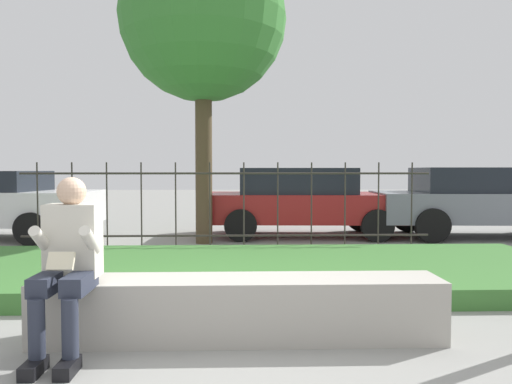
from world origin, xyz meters
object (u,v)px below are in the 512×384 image
at_px(stone_bench, 239,312).
at_px(tree_behind_fence, 203,19).
at_px(car_parked_center, 303,200).
at_px(car_parked_right, 486,200).
at_px(person_seated_reader, 68,257).

xyz_separation_m(stone_bench, tree_behind_fence, (-0.65, 5.21, 3.83)).
distance_m(stone_bench, car_parked_center, 6.31).
relative_size(stone_bench, tree_behind_fence, 0.57).
bearing_deg(stone_bench, car_parked_center, 78.22).
bearing_deg(car_parked_right, tree_behind_fence, -169.89).
bearing_deg(car_parked_center, person_seated_reader, -108.52).
bearing_deg(stone_bench, person_seated_reader, -166.94).
bearing_deg(tree_behind_fence, car_parked_right, 6.74).
height_order(stone_bench, person_seated_reader, person_seated_reader).
relative_size(person_seated_reader, tree_behind_fence, 0.23).
bearing_deg(tree_behind_fence, person_seated_reader, -96.04).
bearing_deg(stone_bench, tree_behind_fence, 97.16).
height_order(person_seated_reader, car_parked_right, car_parked_right).
distance_m(person_seated_reader, car_parked_center, 6.91).
relative_size(car_parked_center, tree_behind_fence, 0.75).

